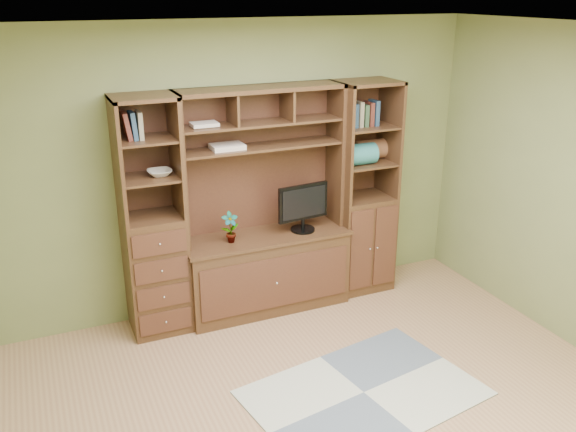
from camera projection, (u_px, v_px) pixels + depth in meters
name	position (u px, v px, depth m)	size (l,w,h in m)	color
room	(348.00, 251.00, 3.78)	(4.60, 4.10, 2.64)	#AB7D5A
center_hutch	(265.00, 204.00, 5.42)	(1.54, 0.53, 2.05)	#452A18
left_tower	(152.00, 219.00, 5.08)	(0.50, 0.45, 2.05)	#452A18
right_tower	(363.00, 189.00, 5.84)	(0.55, 0.45, 2.05)	#452A18
rug	(364.00, 393.00, 4.53)	(1.66, 1.11, 0.01)	gray
monitor	(303.00, 199.00, 5.52)	(0.50, 0.22, 0.61)	black
orchid	(230.00, 228.00, 5.31)	(0.15, 0.10, 0.28)	#A14636
magazines	(227.00, 147.00, 5.19)	(0.28, 0.20, 0.04)	beige
bowl	(160.00, 173.00, 4.97)	(0.20, 0.20, 0.05)	silver
blanket_teal	(358.00, 154.00, 5.63)	(0.34, 0.20, 0.20)	teal
blanket_red	(371.00, 149.00, 5.82)	(0.34, 0.19, 0.19)	brown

